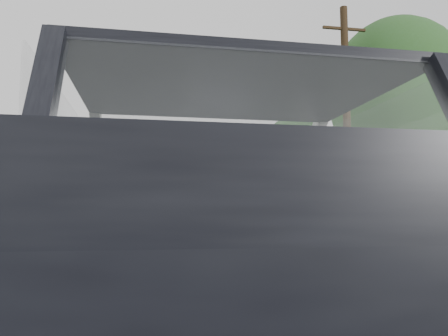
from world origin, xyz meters
name	(u,v)px	position (x,y,z in m)	size (l,w,h in m)	color
subject_car	(218,218)	(0.00, 0.00, 0.72)	(1.80, 4.00, 1.45)	black
dashboard	(205,201)	(0.00, 0.62, 0.85)	(1.58, 0.45, 0.30)	black
driver_seat	(154,190)	(-0.40, -0.29, 0.88)	(0.50, 0.72, 0.42)	black
passenger_seat	(295,191)	(0.40, -0.29, 0.88)	(0.50, 0.72, 0.42)	black
steering_wheel	(153,189)	(-0.40, 0.33, 0.92)	(0.36, 0.36, 0.04)	black
cat	(225,170)	(0.15, 0.60, 1.09)	(0.60, 0.19, 0.27)	gray
guardrail	(305,219)	(4.30, 10.00, 0.58)	(0.05, 90.00, 0.32)	#949AA8
other_car	(165,212)	(0.43, 18.29, 0.82)	(1.97, 4.99, 1.64)	#BBBCBE
highway_sign	(297,200)	(6.39, 16.54, 1.37)	(0.11, 1.09, 2.73)	#0E4317
utility_pole	(347,117)	(7.10, 12.75, 4.44)	(0.29, 0.29, 8.87)	#412E1D
tree_1	(399,126)	(10.66, 14.92, 4.66)	(6.15, 6.15, 9.32)	#2E5A24
tree_2	(296,172)	(8.15, 21.52, 3.16)	(4.17, 4.17, 6.31)	#2E5A24
tree_3	(292,180)	(13.60, 38.25, 3.97)	(5.24, 5.24, 7.94)	#2E5A24
tree_6	(32,175)	(-9.13, 32.77, 3.69)	(4.87, 4.87, 7.38)	#2E5A24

